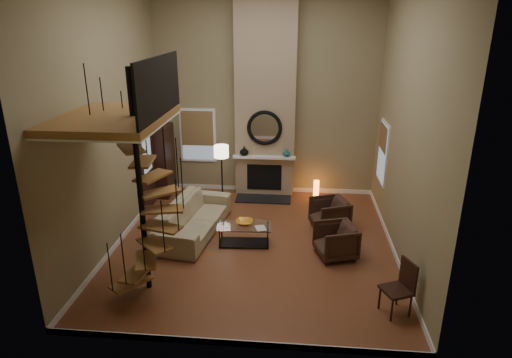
# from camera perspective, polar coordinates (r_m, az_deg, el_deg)

# --- Properties ---
(ground) EXTENTS (6.00, 6.50, 0.01)m
(ground) POSITION_cam_1_polar(r_m,az_deg,el_deg) (9.99, -0.22, -8.38)
(ground) COLOR brown
(ground) RESTS_ON ground
(back_wall) EXTENTS (6.00, 0.02, 5.50)m
(back_wall) POSITION_cam_1_polar(r_m,az_deg,el_deg) (12.17, 1.27, 10.64)
(back_wall) COLOR #8F825C
(back_wall) RESTS_ON ground
(front_wall) EXTENTS (6.00, 0.02, 5.50)m
(front_wall) POSITION_cam_1_polar(r_m,az_deg,el_deg) (5.90, -3.29, 0.09)
(front_wall) COLOR #8F825C
(front_wall) RESTS_ON ground
(left_wall) EXTENTS (0.02, 6.50, 5.50)m
(left_wall) POSITION_cam_1_polar(r_m,az_deg,el_deg) (9.75, -18.22, 7.22)
(left_wall) COLOR #8F825C
(left_wall) RESTS_ON ground
(right_wall) EXTENTS (0.02, 6.50, 5.50)m
(right_wall) POSITION_cam_1_polar(r_m,az_deg,el_deg) (9.21, 18.80, 6.44)
(right_wall) COLOR #8F825C
(right_wall) RESTS_ON ground
(baseboard_back) EXTENTS (6.00, 0.02, 0.12)m
(baseboard_back) POSITION_cam_1_polar(r_m,az_deg,el_deg) (12.89, 1.17, -1.24)
(baseboard_back) COLOR white
(baseboard_back) RESTS_ON ground
(baseboard_front) EXTENTS (6.00, 0.02, 0.12)m
(baseboard_front) POSITION_cam_1_polar(r_m,az_deg,el_deg) (7.28, -2.83, -20.16)
(baseboard_front) COLOR white
(baseboard_front) RESTS_ON ground
(baseboard_left) EXTENTS (0.02, 6.50, 0.12)m
(baseboard_left) POSITION_cam_1_polar(r_m,az_deg,el_deg) (10.64, -16.59, -7.02)
(baseboard_left) COLOR white
(baseboard_left) RESTS_ON ground
(baseboard_right) EXTENTS (0.02, 6.50, 0.12)m
(baseboard_right) POSITION_cam_1_polar(r_m,az_deg,el_deg) (10.15, 17.03, -8.45)
(baseboard_right) COLOR white
(baseboard_right) RESTS_ON ground
(chimney_breast) EXTENTS (1.60, 0.38, 5.50)m
(chimney_breast) POSITION_cam_1_polar(r_m,az_deg,el_deg) (11.99, 1.20, 10.49)
(chimney_breast) COLOR #9D8366
(chimney_breast) RESTS_ON ground
(hearth) EXTENTS (1.50, 0.60, 0.04)m
(hearth) POSITION_cam_1_polar(r_m,az_deg,el_deg) (12.28, 0.94, -2.55)
(hearth) COLOR black
(hearth) RESTS_ON ground
(firebox) EXTENTS (0.95, 0.02, 0.72)m
(firebox) POSITION_cam_1_polar(r_m,az_deg,el_deg) (12.36, 1.06, 0.23)
(firebox) COLOR black
(firebox) RESTS_ON chimney_breast
(mantel) EXTENTS (1.70, 0.18, 0.06)m
(mantel) POSITION_cam_1_polar(r_m,az_deg,el_deg) (12.09, 1.05, 2.77)
(mantel) COLOR white
(mantel) RESTS_ON chimney_breast
(mirror_frame) EXTENTS (0.94, 0.10, 0.94)m
(mirror_frame) POSITION_cam_1_polar(r_m,az_deg,el_deg) (11.94, 1.10, 6.53)
(mirror_frame) COLOR black
(mirror_frame) RESTS_ON chimney_breast
(mirror_disc) EXTENTS (0.80, 0.01, 0.80)m
(mirror_disc) POSITION_cam_1_polar(r_m,az_deg,el_deg) (11.94, 1.10, 6.54)
(mirror_disc) COLOR white
(mirror_disc) RESTS_ON chimney_breast
(vase_left) EXTENTS (0.24, 0.24, 0.25)m
(vase_left) POSITION_cam_1_polar(r_m,az_deg,el_deg) (12.14, -1.53, 3.60)
(vase_left) COLOR black
(vase_left) RESTS_ON mantel
(vase_right) EXTENTS (0.20, 0.20, 0.21)m
(vase_right) POSITION_cam_1_polar(r_m,az_deg,el_deg) (12.06, 3.91, 3.36)
(vase_right) COLOR #17524F
(vase_right) RESTS_ON mantel
(window_back) EXTENTS (1.02, 0.06, 1.52)m
(window_back) POSITION_cam_1_polar(r_m,az_deg,el_deg) (12.66, -7.43, 5.63)
(window_back) COLOR white
(window_back) RESTS_ON back_wall
(window_right) EXTENTS (0.06, 1.02, 1.52)m
(window_right) POSITION_cam_1_polar(r_m,az_deg,el_deg) (11.38, 15.89, 3.37)
(window_right) COLOR white
(window_right) RESTS_ON right_wall
(entry_door) EXTENTS (0.10, 1.05, 2.16)m
(entry_door) POSITION_cam_1_polar(r_m,az_deg,el_deg) (11.80, -13.79, 1.21)
(entry_door) COLOR white
(entry_door) RESTS_ON ground
(loft) EXTENTS (1.70, 2.20, 1.09)m
(loft) POSITION_cam_1_polar(r_m,az_deg,el_deg) (7.66, -17.16, 7.72)
(loft) COLOR #9B6932
(loft) RESTS_ON left_wall
(spiral_stair) EXTENTS (1.47, 1.47, 4.06)m
(spiral_stair) POSITION_cam_1_polar(r_m,az_deg,el_deg) (8.00, -14.33, -2.43)
(spiral_stair) COLOR black
(spiral_stair) RESTS_ON ground
(hutch) EXTENTS (0.43, 0.91, 2.03)m
(hutch) POSITION_cam_1_polar(r_m,az_deg,el_deg) (12.65, -11.72, 2.19)
(hutch) COLOR black
(hutch) RESTS_ON ground
(sofa) EXTENTS (1.37, 2.72, 0.76)m
(sofa) POSITION_cam_1_polar(r_m,az_deg,el_deg) (10.43, -7.94, -4.82)
(sofa) COLOR tan
(sofa) RESTS_ON ground
(armchair_near) EXTENTS (1.03, 1.01, 0.73)m
(armchair_near) POSITION_cam_1_polar(r_m,az_deg,el_deg) (10.76, 9.72, -4.36)
(armchair_near) COLOR #3C241B
(armchair_near) RESTS_ON ground
(armchair_far) EXTENTS (0.98, 0.97, 0.72)m
(armchair_far) POSITION_cam_1_polar(r_m,az_deg,el_deg) (9.56, 10.53, -7.71)
(armchair_far) COLOR #3C241B
(armchair_far) RESTS_ON ground
(coffee_table) EXTENTS (1.22, 0.66, 0.45)m
(coffee_table) POSITION_cam_1_polar(r_m,az_deg,el_deg) (9.89, -1.52, -6.79)
(coffee_table) COLOR silver
(coffee_table) RESTS_ON ground
(bowl) EXTENTS (0.38, 0.38, 0.09)m
(bowl) POSITION_cam_1_polar(r_m,az_deg,el_deg) (9.84, -1.50, -5.55)
(bowl) COLOR gold
(bowl) RESTS_ON coffee_table
(book) EXTENTS (0.28, 0.33, 0.03)m
(book) POSITION_cam_1_polar(r_m,az_deg,el_deg) (9.65, 0.44, -6.34)
(book) COLOR gray
(book) RESTS_ON coffee_table
(floor_lamp) EXTENTS (0.37, 0.37, 1.70)m
(floor_lamp) POSITION_cam_1_polar(r_m,az_deg,el_deg) (11.31, -4.43, 2.86)
(floor_lamp) COLOR black
(floor_lamp) RESTS_ON ground
(accent_lamp) EXTENTS (0.15, 0.15, 0.54)m
(accent_lamp) POSITION_cam_1_polar(r_m,az_deg,el_deg) (12.39, 7.67, -1.39)
(accent_lamp) COLOR orange
(accent_lamp) RESTS_ON ground
(side_chair) EXTENTS (0.58, 0.58, 0.96)m
(side_chair) POSITION_cam_1_polar(r_m,az_deg,el_deg) (8.06, 18.03, -12.74)
(side_chair) COLOR black
(side_chair) RESTS_ON ground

